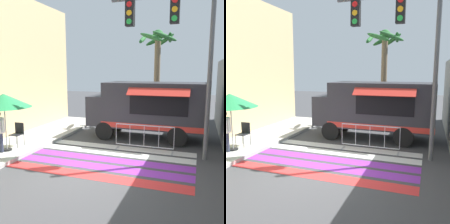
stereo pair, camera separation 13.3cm
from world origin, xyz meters
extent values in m
plane|color=#424244|center=(0.00, 0.00, 0.00)|extent=(60.00, 60.00, 0.00)
cube|color=red|center=(0.00, -0.21, 0.00)|extent=(6.40, 0.56, 0.01)
cube|color=purple|center=(0.00, 0.55, 0.00)|extent=(6.40, 0.56, 0.01)
cube|color=purple|center=(0.00, 1.31, 0.00)|extent=(6.40, 0.56, 0.01)
cube|color=white|center=(0.00, 2.07, 0.00)|extent=(6.40, 0.56, 0.01)
cube|color=white|center=(0.00, 2.83, 0.00)|extent=(6.40, 0.56, 0.01)
cube|color=#2D2D33|center=(1.25, 4.81, 1.65)|extent=(4.71, 2.22, 2.09)
cube|color=#2D2D33|center=(-1.11, 4.81, 1.31)|extent=(1.66, 2.04, 1.41)
cube|color=#1E232D|center=(-1.89, 4.81, 1.66)|extent=(0.06, 1.77, 0.54)
cube|color=black|center=(1.53, 3.68, 1.80)|extent=(2.49, 0.03, 0.94)
cube|color=red|center=(1.53, 3.48, 2.35)|extent=(2.59, 0.43, 0.31)
cube|color=red|center=(1.25, 3.69, 0.78)|extent=(4.71, 0.01, 0.24)
cylinder|color=black|center=(-0.97, 3.79, 0.43)|extent=(0.86, 0.22, 0.86)
cylinder|color=black|center=(-0.97, 5.83, 0.43)|extent=(0.86, 0.22, 0.86)
cylinder|color=black|center=(2.36, 3.79, 0.43)|extent=(0.86, 0.22, 0.86)
cylinder|color=black|center=(2.36, 5.83, 0.43)|extent=(0.86, 0.22, 0.86)
cylinder|color=#515456|center=(3.48, 2.48, 3.11)|extent=(0.16, 0.16, 6.22)
cube|color=black|center=(2.21, 2.45, 5.31)|extent=(0.32, 0.28, 0.90)
cylinder|color=red|center=(2.21, 2.31, 5.61)|extent=(0.20, 0.02, 0.20)
cylinder|color=#F2A519|center=(2.21, 2.31, 5.31)|extent=(0.20, 0.02, 0.20)
cylinder|color=green|center=(2.21, 2.31, 5.01)|extent=(0.20, 0.02, 0.20)
cube|color=black|center=(0.59, 2.45, 5.31)|extent=(0.32, 0.28, 0.90)
cylinder|color=red|center=(0.59, 2.31, 5.61)|extent=(0.20, 0.02, 0.20)
cylinder|color=#F2A519|center=(0.59, 2.31, 5.31)|extent=(0.20, 0.02, 0.20)
cylinder|color=green|center=(0.59, 2.31, 5.01)|extent=(0.20, 0.02, 0.20)
cylinder|color=black|center=(-3.84, 0.62, 0.16)|extent=(0.36, 0.36, 0.06)
cylinder|color=#B2B2B7|center=(-3.84, 0.62, 1.25)|extent=(0.04, 0.04, 2.23)
cone|color=#268C4C|center=(-3.84, 0.62, 2.10)|extent=(2.06, 2.06, 0.52)
cylinder|color=#4C4C51|center=(-4.08, 1.03, 0.37)|extent=(0.02, 0.02, 0.47)
cylinder|color=#4C4C51|center=(-3.67, 1.03, 0.37)|extent=(0.02, 0.02, 0.47)
cylinder|color=#4C4C51|center=(-4.08, 1.44, 0.37)|extent=(0.02, 0.02, 0.47)
cylinder|color=#4C4C51|center=(-3.67, 1.44, 0.37)|extent=(0.02, 0.02, 0.47)
cube|color=black|center=(-3.88, 1.23, 0.62)|extent=(0.43, 0.43, 0.03)
cube|color=black|center=(-3.88, 1.43, 0.86)|extent=(0.43, 0.03, 0.45)
cylinder|color=#2D3347|center=(-3.86, 0.37, 0.51)|extent=(0.13, 0.13, 0.75)
cylinder|color=silver|center=(-3.71, 0.37, 1.21)|extent=(0.09, 0.09, 0.51)
cylinder|color=#B7BABF|center=(1.15, 2.77, 1.05)|extent=(2.37, 0.04, 0.04)
cylinder|color=#B7BABF|center=(1.15, 2.77, 0.19)|extent=(2.37, 0.04, 0.04)
cylinder|color=#B7BABF|center=(-0.04, 2.77, 0.62)|extent=(0.02, 0.02, 0.86)
cylinder|color=#B7BABF|center=(0.55, 2.77, 0.62)|extent=(0.02, 0.02, 0.86)
cylinder|color=#B7BABF|center=(1.15, 2.77, 0.62)|extent=(0.02, 0.02, 0.86)
cylinder|color=#B7BABF|center=(1.74, 2.77, 0.62)|extent=(0.02, 0.02, 0.86)
cylinder|color=#B7BABF|center=(2.33, 2.77, 0.62)|extent=(0.02, 0.02, 0.86)
cube|color=#B7BABF|center=(0.01, 2.77, 0.01)|extent=(0.06, 0.44, 0.03)
cube|color=#B7BABF|center=(2.28, 2.77, 0.01)|extent=(0.06, 0.44, 0.03)
cylinder|color=#7A664C|center=(0.78, 7.75, 2.54)|extent=(0.34, 0.34, 5.09)
sphere|color=#2D6B33|center=(0.78, 7.75, 5.24)|extent=(0.60, 0.60, 0.60)
ellipsoid|color=#2D6B33|center=(1.45, 7.83, 5.08)|extent=(0.39, 1.38, 0.59)
ellipsoid|color=#2D6B33|center=(1.08, 8.36, 4.99)|extent=(1.29, 0.79, 0.84)
ellipsoid|color=#2D6B33|center=(0.53, 8.30, 5.00)|extent=(1.18, 0.72, 0.76)
ellipsoid|color=#2D6B33|center=(-0.08, 7.76, 5.05)|extent=(0.26, 1.71, 0.80)
ellipsoid|color=#2D6B33|center=(0.52, 7.05, 5.06)|extent=(1.48, 0.75, 0.70)
ellipsoid|color=#2D6B33|center=(1.25, 7.14, 5.08)|extent=(1.37, 1.12, 0.65)
camera|label=1|loc=(3.18, -6.89, 3.19)|focal=40.00mm
camera|label=2|loc=(3.30, -6.85, 3.19)|focal=40.00mm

